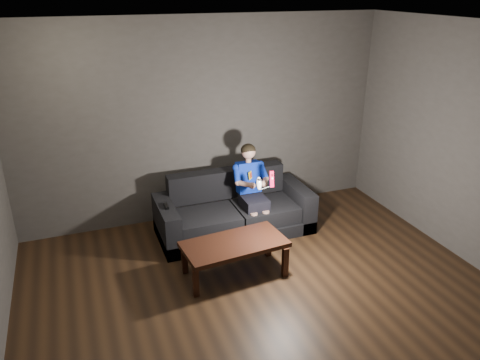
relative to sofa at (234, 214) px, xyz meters
name	(u,v)px	position (x,y,z in m)	size (l,w,h in m)	color
floor	(281,319)	(-0.17, -1.84, -0.25)	(5.00, 5.00, 0.00)	black
back_wall	(204,121)	(-0.17, 0.66, 1.10)	(5.00, 0.04, 2.70)	#413D39
ceiling	(293,32)	(-0.17, -1.84, 2.45)	(5.00, 5.00, 0.02)	beige
sofa	(234,214)	(0.00, 0.00, 0.00)	(1.98, 0.86, 0.77)	black
child	(251,183)	(0.23, -0.05, 0.43)	(0.45, 0.55, 1.11)	black
wii_remote_red	(272,179)	(0.31, -0.48, 0.64)	(0.06, 0.08, 0.20)	red
nunchuk_white	(259,183)	(0.15, -0.47, 0.60)	(0.08, 0.11, 0.17)	white
wii_remote_black	(166,206)	(-0.89, -0.07, 0.31)	(0.05, 0.16, 0.03)	black
coffee_table	(234,247)	(-0.33, -0.94, 0.11)	(1.18, 0.67, 0.41)	black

